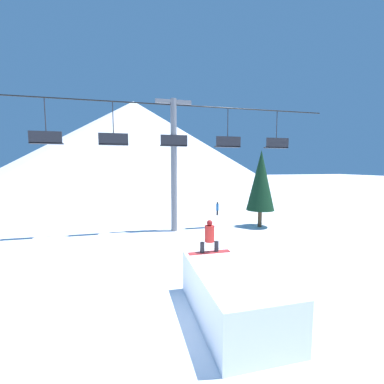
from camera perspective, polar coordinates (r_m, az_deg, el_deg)
name	(u,v)px	position (r m, az deg, el deg)	size (l,w,h in m)	color
ground_plane	(199,325)	(8.18, 1.64, -27.48)	(220.00, 220.00, 0.00)	white
mountain_ridge	(134,142)	(73.18, -12.70, 10.72)	(73.41, 73.41, 21.81)	silver
snow_ramp	(233,294)	(8.24, 9.12, -21.43)	(2.19, 4.07, 1.46)	white
snowboarder	(209,237)	(9.09, 3.91, -9.99)	(1.49, 0.34, 1.17)	#B22D2D
chairlift	(174,152)	(17.47, -4.06, 8.91)	(22.69, 0.44, 8.91)	slate
pine_tree_near	(261,181)	(19.34, 15.05, 2.47)	(2.03, 2.03, 5.63)	#4C3823
distant_skier	(217,208)	(23.52, 5.66, -3.55)	(0.24, 0.24, 1.23)	black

